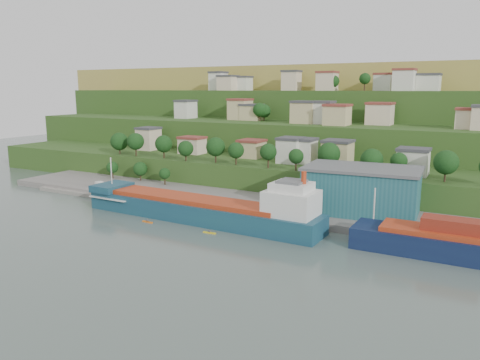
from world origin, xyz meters
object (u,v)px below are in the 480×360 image
Objects in this scene: warehouse at (362,190)px; caravan at (102,186)px; kayak_orange at (147,221)px; cargo_ship_near at (206,211)px.

warehouse reaches higher than caravan.
warehouse reaches higher than kayak_orange.
cargo_ship_near reaches higher than warehouse.
warehouse is 5.57× the size of caravan.
cargo_ship_near is 20.30× the size of kayak_orange.
cargo_ship_near is 43.64m from warehouse.
warehouse is at bearing 36.65° from kayak_orange.
kayak_orange is (37.44, -20.54, -2.29)m from caravan.
kayak_orange is (-13.40, -8.59, -2.69)m from cargo_ship_near.
kayak_orange is (-50.17, -31.45, -8.17)m from warehouse.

